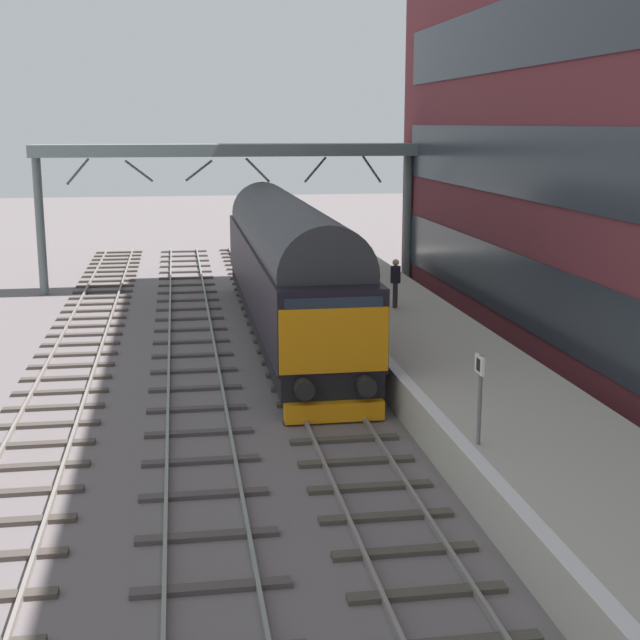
# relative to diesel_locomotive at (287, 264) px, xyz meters

# --- Properties ---
(ground_plane) EXTENTS (140.00, 140.00, 0.00)m
(ground_plane) POSITION_rel_diesel_locomotive_xyz_m (-0.00, -7.84, -2.48)
(ground_plane) COLOR #665D5E
(ground_plane) RESTS_ON ground
(track_main) EXTENTS (2.50, 60.00, 0.15)m
(track_main) POSITION_rel_diesel_locomotive_xyz_m (-0.00, -7.84, -2.43)
(track_main) COLOR gray
(track_main) RESTS_ON ground
(track_adjacent_west) EXTENTS (2.50, 60.00, 0.15)m
(track_adjacent_west) POSITION_rel_diesel_locomotive_xyz_m (-3.26, -7.84, -2.43)
(track_adjacent_west) COLOR gray
(track_adjacent_west) RESTS_ON ground
(track_adjacent_far_west) EXTENTS (2.50, 60.00, 0.15)m
(track_adjacent_far_west) POSITION_rel_diesel_locomotive_xyz_m (-6.84, -7.84, -2.43)
(track_adjacent_far_west) COLOR gray
(track_adjacent_far_west) RESTS_ON ground
(station_platform) EXTENTS (4.00, 44.00, 1.01)m
(station_platform) POSITION_rel_diesel_locomotive_xyz_m (3.60, -7.84, -1.98)
(station_platform) COLOR #B6B1A2
(station_platform) RESTS_ON ground
(diesel_locomotive) EXTENTS (2.74, 18.85, 4.68)m
(diesel_locomotive) POSITION_rel_diesel_locomotive_xyz_m (0.00, 0.00, 0.00)
(diesel_locomotive) COLOR black
(diesel_locomotive) RESTS_ON ground
(platform_number_sign) EXTENTS (0.10, 0.44, 1.76)m
(platform_number_sign) POSITION_rel_diesel_locomotive_xyz_m (2.01, -13.89, -0.30)
(platform_number_sign) COLOR slate
(platform_number_sign) RESTS_ON station_platform
(waiting_passenger) EXTENTS (0.45, 0.47, 1.64)m
(waiting_passenger) POSITION_rel_diesel_locomotive_xyz_m (3.58, -0.67, -0.49)
(waiting_passenger) COLOR #332B34
(waiting_passenger) RESTS_ON station_platform
(overhead_footbridge) EXTENTS (16.14, 2.00, 6.23)m
(overhead_footbridge) POSITION_rel_diesel_locomotive_xyz_m (-1.37, 9.17, 3.23)
(overhead_footbridge) COLOR slate
(overhead_footbridge) RESTS_ON ground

